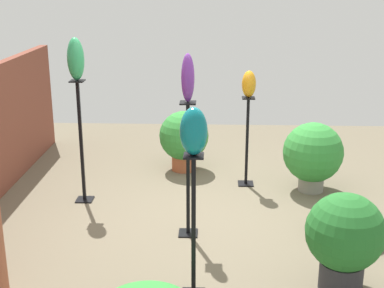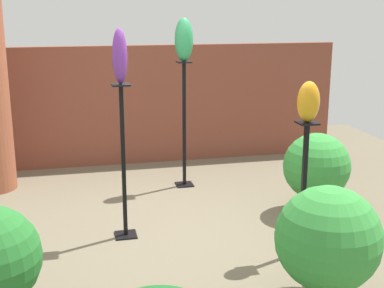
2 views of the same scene
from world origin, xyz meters
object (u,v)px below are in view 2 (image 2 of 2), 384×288
at_px(pedestal_jade, 184,130).
at_px(potted_plant_back_center, 328,241).
at_px(art_vase_jade, 184,40).
at_px(pedestal_amber, 303,195).
at_px(art_vase_amber, 308,102).
at_px(art_vase_violet, 120,56).
at_px(potted_plant_walkway_edge, 316,169).
at_px(pedestal_violet, 124,168).

height_order(pedestal_jade, potted_plant_back_center, pedestal_jade).
distance_m(art_vase_jade, potted_plant_back_center, 3.10).
distance_m(pedestal_amber, art_vase_amber, 0.80).
bearing_deg(art_vase_jade, art_vase_violet, -122.95).
bearing_deg(pedestal_amber, potted_plant_walkway_edge, 57.76).
distance_m(pedestal_violet, potted_plant_walkway_edge, 2.00).
height_order(pedestal_jade, pedestal_violet, pedestal_jade).
height_order(art_vase_jade, art_vase_violet, art_vase_jade).
relative_size(pedestal_jade, potted_plant_walkway_edge, 1.76).
xyz_separation_m(pedestal_jade, potted_plant_walkway_edge, (1.14, -1.15, -0.21)).
distance_m(pedestal_amber, potted_plant_walkway_edge, 1.00).
height_order(pedestal_violet, art_vase_violet, art_vase_violet).
height_order(pedestal_violet, art_vase_amber, art_vase_amber).
bearing_deg(pedestal_amber, pedestal_violet, 154.52).
bearing_deg(art_vase_jade, potted_plant_walkway_edge, -45.43).
xyz_separation_m(pedestal_amber, potted_plant_back_center, (-0.18, -0.81, -0.04)).
xyz_separation_m(pedestal_jade, pedestal_violet, (-0.85, -1.30, -0.02)).
bearing_deg(art_vase_violet, art_vase_amber, -25.48).
bearing_deg(art_vase_violet, potted_plant_back_center, -49.85).
xyz_separation_m(pedestal_amber, pedestal_jade, (-0.61, 2.00, 0.15)).
bearing_deg(potted_plant_walkway_edge, pedestal_jade, 134.57).
relative_size(pedestal_jade, art_vase_jade, 3.05).
bearing_deg(pedestal_amber, art_vase_jade, 106.90).
bearing_deg(potted_plant_walkway_edge, potted_plant_back_center, -113.24).
distance_m(pedestal_amber, art_vase_jade, 2.40).
relative_size(pedestal_amber, art_vase_jade, 2.41).
bearing_deg(art_vase_violet, potted_plant_walkway_edge, 4.33).
bearing_deg(potted_plant_back_center, art_vase_amber, 77.50).
bearing_deg(potted_plant_back_center, art_vase_jade, 98.61).
bearing_deg(art_vase_amber, potted_plant_walkway_edge, 57.76).
relative_size(pedestal_violet, potted_plant_walkway_edge, 1.70).
bearing_deg(pedestal_violet, potted_plant_walkway_edge, 4.33).
relative_size(pedestal_violet, art_vase_violet, 2.99).
relative_size(art_vase_jade, potted_plant_back_center, 0.55).
bearing_deg(art_vase_violet, pedestal_amber, -25.48).
height_order(pedestal_jade, art_vase_amber, art_vase_amber).
height_order(art_vase_jade, potted_plant_back_center, art_vase_jade).
bearing_deg(art_vase_jade, potted_plant_back_center, -81.39).
bearing_deg(potted_plant_walkway_edge, pedestal_violet, -175.67).
xyz_separation_m(art_vase_amber, potted_plant_back_center, (-0.18, -0.81, -0.84)).
bearing_deg(art_vase_amber, pedestal_amber, -90.00).
height_order(art_vase_violet, potted_plant_back_center, art_vase_violet).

